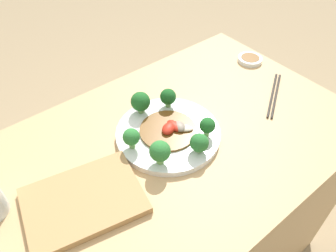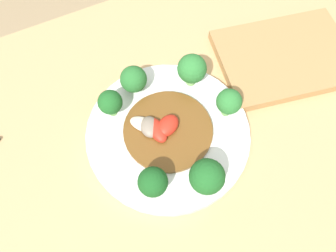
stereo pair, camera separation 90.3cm
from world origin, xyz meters
name	(u,v)px [view 1 (the left image)]	position (x,y,z in m)	size (l,w,h in m)	color
table	(168,216)	(0.00, 0.00, 0.38)	(1.13, 0.69, 0.77)	tan
plate	(168,133)	(0.02, 0.02, 0.78)	(0.29, 0.29, 0.02)	white
broccoli_west	(131,137)	(-0.09, 0.04, 0.83)	(0.05, 0.05, 0.06)	#70A356
broccoli_north	(140,102)	(0.01, 0.14, 0.83)	(0.06, 0.06, 0.07)	#70A356
broccoli_northeast	(168,97)	(0.09, 0.11, 0.82)	(0.05, 0.05, 0.06)	#70A356
broccoli_south	(199,143)	(0.04, -0.08, 0.82)	(0.05, 0.05, 0.06)	#89B76B
broccoli_southwest	(160,152)	(-0.07, -0.05, 0.83)	(0.05, 0.05, 0.07)	#7AAD5B
broccoli_southeast	(207,126)	(0.09, -0.05, 0.82)	(0.04, 0.04, 0.06)	#70A356
stirfry_center	(171,129)	(0.03, 0.02, 0.79)	(0.16, 0.16, 0.03)	brown
chopsticks	(274,95)	(0.40, -0.05, 0.77)	(0.21, 0.14, 0.01)	#2D2823
sauce_dish	(250,59)	(0.49, 0.13, 0.78)	(0.09, 0.09, 0.02)	white
cutting_board	(84,201)	(-0.27, -0.02, 0.78)	(0.30, 0.24, 0.02)	#AD7F4C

